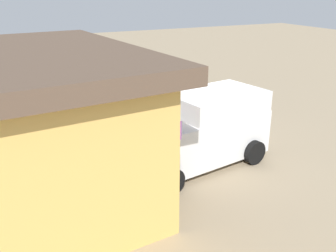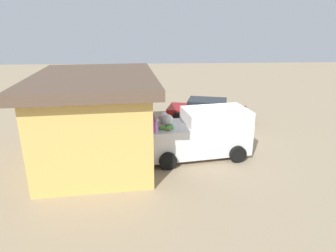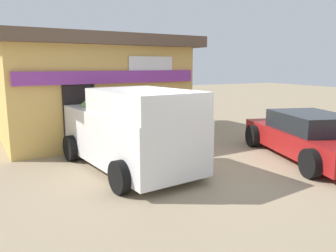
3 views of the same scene
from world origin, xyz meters
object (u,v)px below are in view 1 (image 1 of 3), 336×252
Objects in this scene: delivery_van at (196,130)px; customer_bending at (126,169)px; unloaded_banana_pile at (80,191)px; vendor_standing at (123,140)px; storefront_bar at (35,126)px; paint_bucket at (130,141)px; parked_sedan at (163,96)px.

delivery_van is 3.74× the size of customer_bending.
vendor_standing is at bearing -58.04° from unloaded_banana_pile.
customer_bending is at bearing -116.15° from unloaded_banana_pile.
paint_bucket is (1.80, -2.85, -1.57)m from storefront_bar.
customer_bending is at bearing 163.14° from vendor_standing.
unloaded_banana_pile is (0.48, 0.97, -0.55)m from customer_bending.
storefront_bar reaches higher than unloaded_banana_pile.
unloaded_banana_pile is (-0.58, -0.73, -1.52)m from storefront_bar.
delivery_van is 2.01m from vendor_standing.
storefront_bar reaches higher than paint_bucket.
storefront_bar is at bearing 97.63° from vendor_standing.
vendor_standing is at bearing -82.37° from storefront_bar.
customer_bending is (-5.65, 3.60, 0.20)m from parked_sedan.
unloaded_banana_pile is (-0.52, 3.36, -0.76)m from delivery_van.
delivery_van is at bearing 165.43° from parked_sedan.
unloaded_banana_pile is (-5.17, 4.57, -0.35)m from parked_sedan.
delivery_van reaches higher than parked_sedan.
paint_bucket is (1.51, -0.74, -0.75)m from vendor_standing.
vendor_standing is 1.73× the size of unloaded_banana_pile.
storefront_bar is 18.55× the size of paint_bucket.
vendor_standing is 1.41m from customer_bending.
storefront_bar reaches higher than parked_sedan.
storefront_bar is 2.22m from customer_bending.
unloaded_banana_pile is at bearing 63.85° from customer_bending.
paint_bucket is at bearing -41.77° from unloaded_banana_pile.
unloaded_banana_pile is (-0.86, 1.38, -0.70)m from vendor_standing.
delivery_van is 2.37m from paint_bucket.
vendor_standing is 1.29× the size of customer_bending.
storefront_bar is 5.41× the size of customer_bending.
unloaded_banana_pile reaches higher than paint_bucket.
storefront_bar is at bearing 122.19° from paint_bucket.
parked_sedan is 5.01× the size of unloaded_banana_pile.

